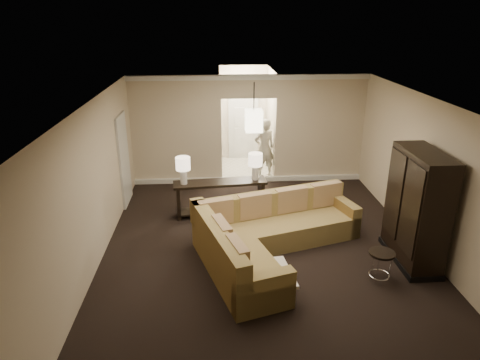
{
  "coord_description": "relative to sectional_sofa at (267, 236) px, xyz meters",
  "views": [
    {
      "loc": [
        -0.9,
        -6.65,
        4.18
      ],
      "look_at": [
        -0.4,
        1.2,
        1.12
      ],
      "focal_mm": 32.0,
      "sensor_mm": 36.0,
      "label": 1
    }
  ],
  "objects": [
    {
      "name": "ground",
      "position": [
        -0.04,
        -0.24,
        -0.38
      ],
      "size": [
        8.0,
        8.0,
        0.0
      ],
      "primitive_type": "plane",
      "color": "black",
      "rests_on": "ground"
    },
    {
      "name": "wall_back",
      "position": [
        -0.04,
        3.76,
        1.02
      ],
      "size": [
        6.0,
        0.04,
        2.8
      ],
      "primitive_type": "cube",
      "color": "beige",
      "rests_on": "ground"
    },
    {
      "name": "wall_left",
      "position": [
        -3.04,
        -0.24,
        1.02
      ],
      "size": [
        0.04,
        8.0,
        2.8
      ],
      "primitive_type": "cube",
      "color": "beige",
      "rests_on": "ground"
    },
    {
      "name": "wall_right",
      "position": [
        2.96,
        -0.24,
        1.02
      ],
      "size": [
        0.04,
        8.0,
        2.8
      ],
      "primitive_type": "cube",
      "color": "beige",
      "rests_on": "ground"
    },
    {
      "name": "ceiling",
      "position": [
        -0.04,
        -0.24,
        2.42
      ],
      "size": [
        6.0,
        8.0,
        0.02
      ],
      "primitive_type": "cube",
      "color": "silver",
      "rests_on": "wall_back"
    },
    {
      "name": "crown_molding",
      "position": [
        -0.04,
        3.71,
        2.35
      ],
      "size": [
        6.0,
        0.1,
        0.12
      ],
      "primitive_type": "cube",
      "color": "silver",
      "rests_on": "wall_back"
    },
    {
      "name": "baseboard",
      "position": [
        -0.04,
        3.71,
        -0.32
      ],
      "size": [
        6.0,
        0.1,
        0.12
      ],
      "primitive_type": "cube",
      "color": "silver",
      "rests_on": "ground"
    },
    {
      "name": "side_door",
      "position": [
        -3.01,
        2.56,
        0.67
      ],
      "size": [
        0.05,
        0.9,
        2.1
      ],
      "primitive_type": "cube",
      "color": "silver",
      "rests_on": "ground"
    },
    {
      "name": "foyer",
      "position": [
        -0.04,
        5.1,
        0.92
      ],
      "size": [
        1.44,
        2.02,
        2.8
      ],
      "color": "beige",
      "rests_on": "ground"
    },
    {
      "name": "sectional_sofa",
      "position": [
        0.0,
        0.0,
        0.0
      ],
      "size": [
        3.35,
        3.26,
        0.95
      ],
      "rotation": [
        0.0,
        0.0,
        0.3
      ],
      "color": "brown",
      "rests_on": "ground"
    },
    {
      "name": "coffee_table",
      "position": [
        -0.2,
        -1.17,
        -0.2
      ],
      "size": [
        0.99,
        0.99,
        0.37
      ],
      "rotation": [
        0.0,
        0.0,
        0.12
      ],
      "color": "white",
      "rests_on": "ground"
    },
    {
      "name": "console_table",
      "position": [
        -0.83,
        1.76,
        0.08
      ],
      "size": [
        2.05,
        0.67,
        0.78
      ],
      "rotation": [
        0.0,
        0.0,
        0.1
      ],
      "color": "black",
      "rests_on": "ground"
    },
    {
      "name": "armoire",
      "position": [
        2.55,
        -0.37,
        0.61
      ],
      "size": [
        0.61,
        1.43,
        2.06
      ],
      "color": "black",
      "rests_on": "ground"
    },
    {
      "name": "drink_table",
      "position": [
        1.78,
        -0.96,
        0.0
      ],
      "size": [
        0.43,
        0.43,
        0.53
      ],
      "rotation": [
        0.0,
        0.0,
        -0.11
      ],
      "color": "black",
      "rests_on": "ground"
    },
    {
      "name": "table_lamp_left",
      "position": [
        -1.6,
        1.68,
        0.8
      ],
      "size": [
        0.31,
        0.31,
        0.6
      ],
      "color": "silver",
      "rests_on": "console_table"
    },
    {
      "name": "table_lamp_right",
      "position": [
        -0.05,
        1.84,
        0.8
      ],
      "size": [
        0.31,
        0.31,
        0.6
      ],
      "color": "silver",
      "rests_on": "console_table"
    },
    {
      "name": "pendant_light",
      "position": [
        -0.04,
        2.46,
        1.57
      ],
      "size": [
        0.38,
        0.38,
        1.09
      ],
      "color": "black",
      "rests_on": "ceiling"
    },
    {
      "name": "person",
      "position": [
        0.41,
        4.06,
        0.51
      ],
      "size": [
        0.75,
        0.62,
        1.78
      ],
      "primitive_type": "imported",
      "rotation": [
        0.0,
        0.0,
        3.49
      ],
      "color": "beige",
      "rests_on": "ground"
    }
  ]
}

